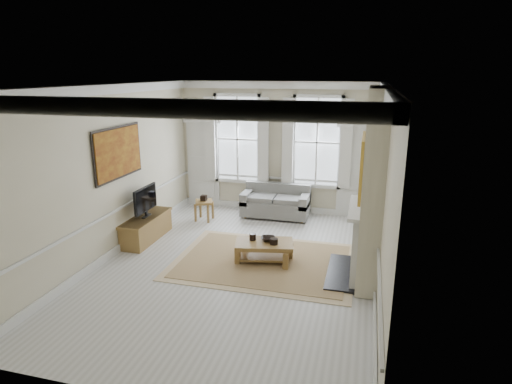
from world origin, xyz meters
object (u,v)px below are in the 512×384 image
(tv_stand, at_px, (147,228))
(sofa, at_px, (276,203))
(coffee_table, at_px, (264,246))
(side_table, at_px, (204,205))

(tv_stand, bearing_deg, sofa, 43.34)
(sofa, relative_size, tv_stand, 1.13)
(sofa, height_order, coffee_table, sofa)
(coffee_table, relative_size, tv_stand, 0.80)
(sofa, xyz_separation_m, side_table, (-1.69, -0.76, 0.05))
(side_table, distance_m, tv_stand, 1.73)
(side_table, distance_m, coffee_table, 2.87)
(coffee_table, height_order, tv_stand, tv_stand)
(sofa, relative_size, coffee_table, 1.40)
(sofa, relative_size, side_table, 3.15)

